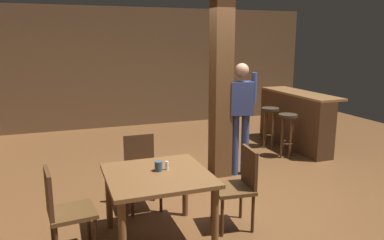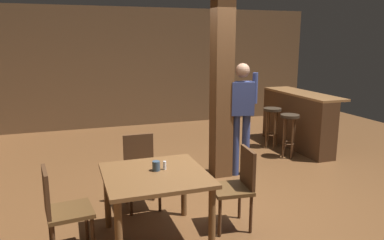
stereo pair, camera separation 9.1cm
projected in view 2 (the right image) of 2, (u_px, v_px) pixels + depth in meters
name	position (u px, v px, depth m)	size (l,w,h in m)	color
ground_plane	(235.00, 190.00, 5.24)	(10.80, 10.80, 0.00)	brown
wall_back	(157.00, 67.00, 9.11)	(8.00, 0.10, 2.80)	brown
pillar	(222.00, 85.00, 5.53)	(0.28, 0.28, 2.80)	brown
dining_table	(155.00, 183.00, 3.80)	(1.03, 1.03, 0.74)	brown
chair_east	(237.00, 184.00, 4.11)	(0.46, 0.46, 0.89)	#4C3319
chair_west	(61.00, 207.00, 3.53)	(0.46, 0.46, 0.89)	#4C3319
chair_north	(141.00, 167.00, 4.64)	(0.42, 0.42, 0.89)	#4C3319
napkin_cup	(156.00, 166.00, 3.84)	(0.08, 0.08, 0.10)	#33475B
salt_shaker	(165.00, 165.00, 3.87)	(0.03, 0.03, 0.09)	silver
standing_person	(242.00, 111.00, 5.62)	(0.47, 0.27, 1.72)	navy
bar_counter	(297.00, 120.00, 7.20)	(0.56, 1.92, 1.07)	brown
bar_stool_near	(289.00, 126.00, 6.56)	(0.33, 0.33, 0.78)	#2D2319
bar_stool_mid	(272.00, 118.00, 7.19)	(0.34, 0.34, 0.77)	#2D2319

